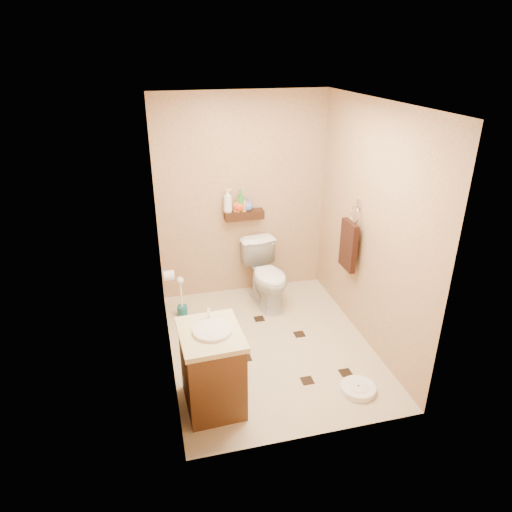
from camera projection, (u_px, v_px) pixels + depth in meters
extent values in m
plane|color=beige|center=(270.00, 345.00, 4.72)|extent=(2.50, 2.50, 0.00)
cube|color=tan|center=(242.00, 198.00, 5.32)|extent=(2.00, 0.04, 2.40)
cube|color=tan|center=(321.00, 306.00, 3.12)|extent=(2.00, 0.04, 2.40)
cube|color=tan|center=(162.00, 248.00, 4.00)|extent=(0.04, 2.50, 2.40)
cube|color=tan|center=(370.00, 228.00, 4.44)|extent=(0.04, 2.50, 2.40)
cube|color=silver|center=(274.00, 102.00, 3.72)|extent=(2.00, 2.50, 0.02)
cube|color=#371C0F|center=(244.00, 215.00, 5.33)|extent=(0.46, 0.14, 0.10)
cube|color=black|center=(246.00, 358.00, 4.52)|extent=(0.11, 0.11, 0.01)
cube|color=black|center=(299.00, 334.00, 4.89)|extent=(0.11, 0.11, 0.01)
cube|color=black|center=(307.00, 381.00, 4.21)|extent=(0.11, 0.11, 0.01)
cube|color=black|center=(205.00, 328.00, 5.00)|extent=(0.11, 0.11, 0.01)
cube|color=black|center=(346.00, 373.00, 4.32)|extent=(0.11, 0.11, 0.01)
cube|color=black|center=(259.00, 319.00, 5.17)|extent=(0.11, 0.11, 0.01)
imported|color=white|center=(267.00, 275.00, 5.34)|extent=(0.51, 0.78, 0.75)
cube|color=brown|center=(212.00, 371.00, 3.81)|extent=(0.48, 0.59, 0.69)
cube|color=beige|center=(211.00, 334.00, 3.66)|extent=(0.52, 0.62, 0.04)
cylinder|color=white|center=(213.00, 331.00, 3.65)|extent=(0.32, 0.32, 0.04)
cylinder|color=silver|center=(209.00, 312.00, 3.80)|extent=(0.03, 0.03, 0.11)
cylinder|color=white|center=(358.00, 389.00, 4.08)|extent=(0.41, 0.41, 0.06)
cylinder|color=white|center=(358.00, 386.00, 4.06)|extent=(0.19, 0.19, 0.01)
cylinder|color=#186263|center=(182.00, 311.00, 5.21)|extent=(0.11, 0.11, 0.12)
cylinder|color=white|center=(181.00, 293.00, 5.12)|extent=(0.02, 0.02, 0.35)
sphere|color=white|center=(180.00, 280.00, 5.05)|extent=(0.08, 0.08, 0.08)
cube|color=silver|center=(359.00, 203.00, 4.58)|extent=(0.03, 0.06, 0.08)
torus|color=silver|center=(355.00, 214.00, 4.62)|extent=(0.02, 0.19, 0.19)
cube|color=black|center=(348.00, 246.00, 4.76)|extent=(0.06, 0.30, 0.52)
cylinder|color=white|center=(169.00, 275.00, 4.84)|extent=(0.11, 0.11, 0.11)
cylinder|color=silver|center=(165.00, 271.00, 4.80)|extent=(0.04, 0.02, 0.02)
imported|color=white|center=(228.00, 201.00, 5.21)|extent=(0.11, 0.11, 0.27)
imported|color=#FFA635|center=(237.00, 205.00, 5.26)|extent=(0.10, 0.10, 0.15)
imported|color=red|center=(239.00, 205.00, 5.26)|extent=(0.13, 0.13, 0.16)
imported|color=#2C8532|center=(241.00, 201.00, 5.24)|extent=(0.12, 0.12, 0.25)
imported|color=#E7934D|center=(244.00, 204.00, 5.27)|extent=(0.11, 0.11, 0.18)
imported|color=#4E69C4|center=(248.00, 204.00, 5.28)|extent=(0.13, 0.13, 0.15)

